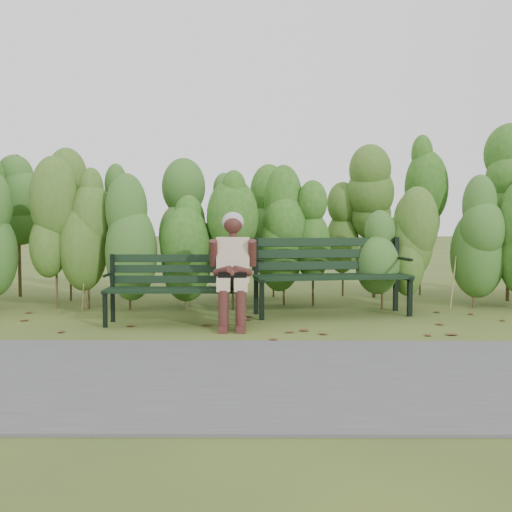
{
  "coord_description": "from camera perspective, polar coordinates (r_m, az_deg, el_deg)",
  "views": [
    {
      "loc": [
        0.04,
        -6.57,
        1.15
      ],
      "look_at": [
        0.0,
        0.35,
        0.75
      ],
      "focal_mm": 42.0,
      "sensor_mm": 36.0,
      "label": 1
    }
  ],
  "objects": [
    {
      "name": "seated_woman",
      "position": [
        6.58,
        -2.23,
        -0.68
      ],
      "size": [
        0.52,
        0.76,
        1.26
      ],
      "color": "tan",
      "rests_on": "ground"
    },
    {
      "name": "leaf_litter",
      "position": [
        6.62,
        0.85,
        -6.67
      ],
      "size": [
        5.15,
        2.03,
        0.01
      ],
      "color": "#5B321C",
      "rests_on": "ground"
    },
    {
      "name": "bench_right",
      "position": [
        7.47,
        7.06,
        -1.24
      ],
      "size": [
        1.97,
        0.9,
        0.95
      ],
      "color": "black",
      "rests_on": "ground"
    },
    {
      "name": "bench_left",
      "position": [
        6.81,
        -7.59,
        -2.55
      ],
      "size": [
        1.56,
        0.54,
        0.78
      ],
      "color": "black",
      "rests_on": "ground"
    },
    {
      "name": "footpath",
      "position": [
        4.52,
        -0.17,
        -11.38
      ],
      "size": [
        60.0,
        2.5,
        0.01
      ],
      "primitive_type": "cube",
      "color": "#474749",
      "rests_on": "ground"
    },
    {
      "name": "ground",
      "position": [
        6.67,
        -0.02,
        -6.62
      ],
      "size": [
        80.0,
        80.0,
        0.0
      ],
      "primitive_type": "plane",
      "color": "#384D21"
    },
    {
      "name": "hedge_band",
      "position": [
        8.43,
        0.05,
        4.04
      ],
      "size": [
        11.04,
        1.67,
        2.42
      ],
      "color": "#47381E",
      "rests_on": "ground"
    }
  ]
}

